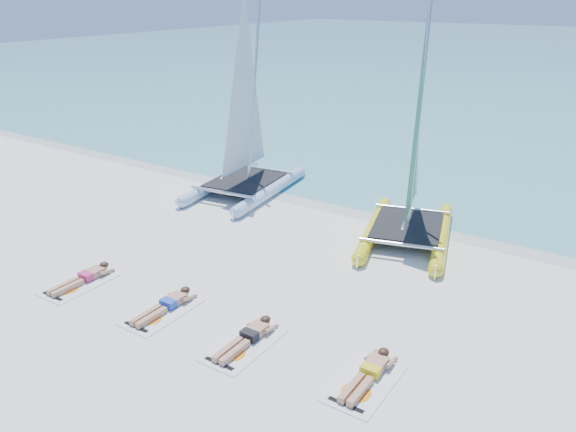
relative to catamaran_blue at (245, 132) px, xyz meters
The scene contains 12 objects.
ground 6.63m from the catamaran_blue, 53.02° to the right, with size 140.00×140.00×0.00m, color white.
wet_sand_strip 4.38m from the catamaran_blue, ahead, with size 140.00×1.40×0.01m, color silver.
catamaran_blue is the anchor object (origin of this frame).
catamaran_yellow 6.41m from the catamaran_blue, ahead, with size 3.62×5.48×6.79m.
towel_a 8.27m from the catamaran_blue, 84.23° to the right, with size 1.00×1.85×0.02m, color white.
sunbather_a 8.06m from the catamaran_blue, 84.08° to the right, with size 0.37×1.73×0.26m.
towel_b 8.77m from the catamaran_blue, 65.83° to the right, with size 1.00×1.85×0.02m, color white.
sunbather_b 8.58m from the catamaran_blue, 65.29° to the right, with size 0.37×1.73×0.26m.
towel_c 9.93m from the catamaran_blue, 53.07° to the right, with size 1.00×1.85×0.02m, color white.
sunbather_c 9.76m from the catamaran_blue, 52.38° to the right, with size 0.37×1.73×0.26m.
towel_d 11.46m from the catamaran_blue, 41.28° to the right, with size 1.00×1.85×0.02m, color white.
sunbather_d 11.31m from the catamaran_blue, 40.54° to the right, with size 0.37×1.73×0.26m.
Camera 1 is at (8.22, -10.35, 6.82)m, focal length 35.00 mm.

